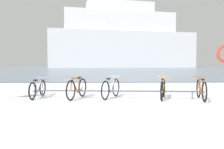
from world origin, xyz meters
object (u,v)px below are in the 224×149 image
at_px(bicycle_3, 163,89).
at_px(bicycle_1, 77,88).
at_px(bicycle_4, 201,89).
at_px(bicycle_0, 38,89).
at_px(bicycle_2, 111,88).
at_px(ferry_ship, 122,41).

bearing_deg(bicycle_3, bicycle_1, 176.91).
relative_size(bicycle_1, bicycle_4, 1.00).
bearing_deg(bicycle_4, bicycle_3, 171.26).
bearing_deg(bicycle_0, bicycle_4, -5.41).
bearing_deg(bicycle_2, ferry_ship, 85.87).
bearing_deg(bicycle_1, bicycle_3, -3.09).
relative_size(bicycle_3, bicycle_4, 0.93).
xyz_separation_m(bicycle_0, bicycle_4, (6.00, -0.57, 0.03)).
height_order(bicycle_4, ferry_ship, ferry_ship).
bearing_deg(bicycle_0, ferry_ship, 83.71).
xyz_separation_m(bicycle_3, bicycle_4, (1.33, -0.20, 0.01)).
distance_m(bicycle_2, ferry_ship, 73.92).
bearing_deg(ferry_ship, bicycle_1, -95.11).
height_order(bicycle_0, ferry_ship, ferry_ship).
relative_size(bicycle_3, ferry_ship, 0.03).
bearing_deg(bicycle_1, bicycle_4, -4.77).
relative_size(bicycle_1, ferry_ship, 0.03).
distance_m(bicycle_1, ferry_ship, 74.11).
bearing_deg(ferry_ship, bicycle_4, -91.59).
height_order(bicycle_0, bicycle_3, bicycle_3).
height_order(bicycle_2, ferry_ship, ferry_ship).
bearing_deg(bicycle_4, bicycle_2, 171.70).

